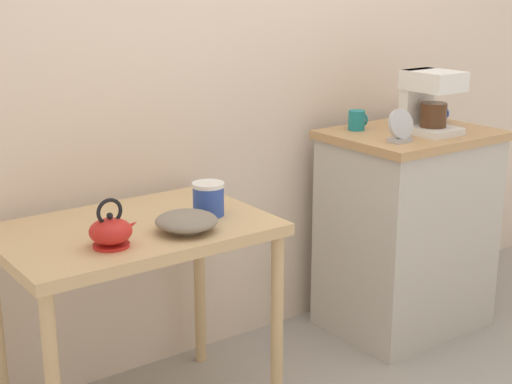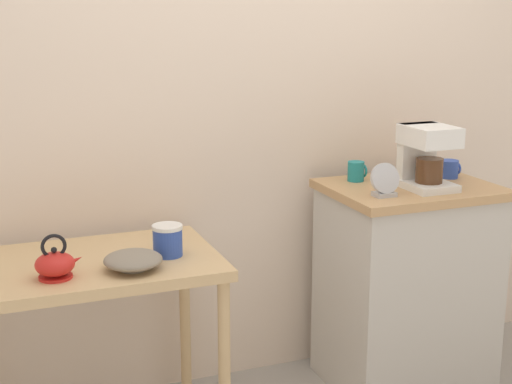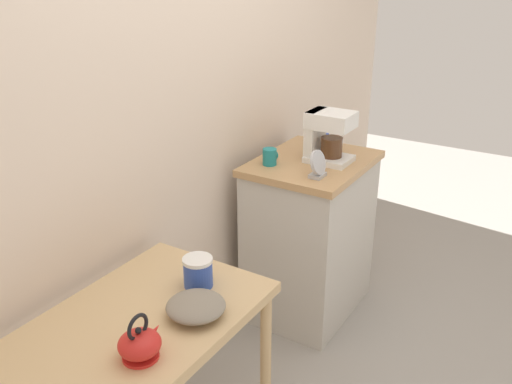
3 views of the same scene
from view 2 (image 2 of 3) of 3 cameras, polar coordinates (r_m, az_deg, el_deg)
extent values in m
cube|color=beige|center=(3.23, 1.02, 10.13)|extent=(4.40, 0.10, 2.80)
cube|color=tan|center=(2.75, -12.26, -5.47)|extent=(0.89, 0.59, 0.04)
cylinder|color=tan|center=(2.75, -2.42, -13.45)|extent=(0.04, 0.04, 0.69)
cylinder|color=tan|center=(3.20, -5.43, -9.49)|extent=(0.04, 0.04, 0.69)
cube|color=#BCB7AD|center=(3.32, 11.35, -7.29)|extent=(0.66, 0.51, 0.85)
cube|color=tan|center=(3.19, 11.73, 0.20)|extent=(0.69, 0.54, 0.04)
cylinder|color=gray|center=(2.62, -9.33, -5.78)|extent=(0.09, 0.09, 0.01)
ellipsoid|color=gray|center=(2.61, -9.35, -5.12)|extent=(0.20, 0.20, 0.06)
cylinder|color=red|center=(2.59, -15.02, -6.26)|extent=(0.11, 0.11, 0.01)
ellipsoid|color=red|center=(2.58, -15.08, -5.33)|extent=(0.13, 0.13, 0.08)
cone|color=red|center=(2.58, -13.71, -5.11)|extent=(0.07, 0.03, 0.05)
sphere|color=black|center=(2.56, -15.15, -4.29)|extent=(0.02, 0.02, 0.02)
torus|color=black|center=(2.56, -15.17, -4.01)|extent=(0.08, 0.01, 0.08)
cylinder|color=#2D4CAD|center=(2.73, -6.75, -3.82)|extent=(0.11, 0.11, 0.10)
cylinder|color=white|center=(2.72, -6.78, -2.66)|extent=(0.11, 0.11, 0.01)
cube|color=white|center=(3.13, 12.90, 0.49)|extent=(0.18, 0.22, 0.03)
cube|color=white|center=(3.17, 12.15, 2.85)|extent=(0.16, 0.05, 0.26)
cube|color=white|center=(3.09, 13.10, 4.20)|extent=(0.18, 0.22, 0.08)
cylinder|color=#4C2D19|center=(3.10, 13.06, 1.62)|extent=(0.11, 0.11, 0.10)
cylinder|color=teal|center=(3.21, 7.62, 1.57)|extent=(0.07, 0.07, 0.08)
torus|color=teal|center=(3.23, 8.20, 1.62)|extent=(0.01, 0.06, 0.06)
cylinder|color=#2D4CAD|center=(3.35, 14.49, 1.71)|extent=(0.08, 0.08, 0.08)
torus|color=#2D4CAD|center=(3.38, 15.08, 1.76)|extent=(0.01, 0.05, 0.05)
cube|color=#B2B5BA|center=(2.97, 9.75, -0.16)|extent=(0.08, 0.06, 0.02)
cylinder|color=#B2B5BA|center=(2.96, 9.80, 1.03)|extent=(0.12, 0.05, 0.12)
cylinder|color=black|center=(2.96, 9.82, 1.03)|extent=(0.10, 0.04, 0.10)
camera|label=1|loc=(0.80, -80.14, -2.87)|focal=53.59mm
camera|label=3|loc=(1.62, -50.20, 17.35)|focal=38.46mm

